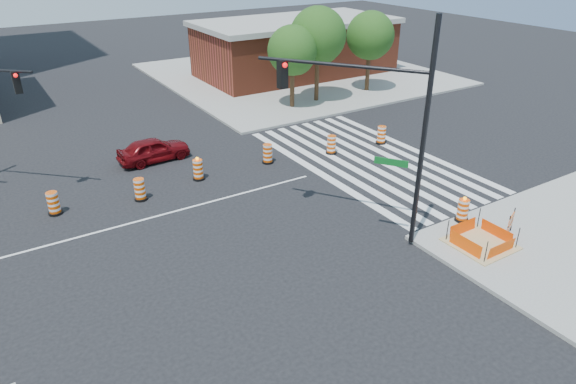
% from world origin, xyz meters
% --- Properties ---
extents(ground, '(120.00, 120.00, 0.00)m').
position_xyz_m(ground, '(0.00, 0.00, 0.00)').
color(ground, black).
rests_on(ground, ground).
extents(sidewalk_ne, '(22.00, 22.00, 0.15)m').
position_xyz_m(sidewalk_ne, '(18.00, 18.00, 0.07)').
color(sidewalk_ne, gray).
rests_on(sidewalk_ne, ground).
extents(crosswalk_east, '(6.75, 13.50, 0.01)m').
position_xyz_m(crosswalk_east, '(10.95, 0.00, 0.01)').
color(crosswalk_east, silver).
rests_on(crosswalk_east, ground).
extents(lane_centerline, '(14.00, 0.12, 0.01)m').
position_xyz_m(lane_centerline, '(0.00, 0.00, 0.01)').
color(lane_centerline, silver).
rests_on(lane_centerline, ground).
extents(excavation_pit, '(2.20, 2.20, 0.90)m').
position_xyz_m(excavation_pit, '(9.00, -9.00, 0.22)').
color(excavation_pit, tan).
rests_on(excavation_pit, ground).
extents(brick_storefront, '(16.50, 8.50, 4.60)m').
position_xyz_m(brick_storefront, '(18.00, 18.00, 2.32)').
color(brick_storefront, brown).
rests_on(brick_storefront, ground).
extents(red_coupe, '(3.85, 1.73, 1.28)m').
position_xyz_m(red_coupe, '(1.26, 5.94, 0.64)').
color(red_coupe, '#62080C').
rests_on(red_coupe, ground).
extents(signal_pole_se, '(3.83, 5.27, 8.43)m').
position_xyz_m(signal_pole_se, '(5.88, -5.99, 5.16)').
color(signal_pole_se, black).
rests_on(signal_pole_se, ground).
extents(pit_drum, '(0.56, 0.56, 1.11)m').
position_xyz_m(pit_drum, '(9.83, -7.34, 0.61)').
color(pit_drum, black).
rests_on(pit_drum, ground).
extents(barricade, '(0.82, 0.39, 1.03)m').
position_xyz_m(barricade, '(10.52, -9.11, 0.72)').
color(barricade, '#E34C04').
rests_on(barricade, ground).
extents(tree_north_c, '(3.36, 3.31, 5.63)m').
position_xyz_m(tree_north_c, '(12.54, 9.97, 3.78)').
color(tree_north_c, '#382314').
rests_on(tree_north_c, ground).
extents(tree_north_d, '(3.90, 3.90, 6.62)m').
position_xyz_m(tree_north_d, '(14.84, 10.34, 4.45)').
color(tree_north_d, '#382314').
rests_on(tree_north_d, ground).
extents(tree_north_e, '(3.54, 3.52, 5.99)m').
position_xyz_m(tree_north_e, '(19.69, 10.52, 4.02)').
color(tree_north_e, '#382314').
rests_on(tree_north_e, ground).
extents(median_drum_2, '(0.60, 0.60, 1.02)m').
position_xyz_m(median_drum_2, '(-4.34, 2.54, 0.48)').
color(median_drum_2, black).
rests_on(median_drum_2, ground).
extents(median_drum_3, '(0.60, 0.60, 1.02)m').
position_xyz_m(median_drum_3, '(-0.78, 1.89, 0.48)').
color(median_drum_3, black).
rests_on(median_drum_3, ground).
extents(median_drum_4, '(0.60, 0.60, 1.18)m').
position_xyz_m(median_drum_4, '(2.32, 2.53, 0.49)').
color(median_drum_4, black).
rests_on(median_drum_4, ground).
extents(median_drum_5, '(0.60, 0.60, 1.02)m').
position_xyz_m(median_drum_5, '(6.23, 2.51, 0.48)').
color(median_drum_5, black).
rests_on(median_drum_5, ground).
extents(median_drum_6, '(0.60, 0.60, 1.02)m').
position_xyz_m(median_drum_6, '(9.85, 1.79, 0.48)').
color(median_drum_6, black).
rests_on(median_drum_6, ground).
extents(median_drum_7, '(0.60, 0.60, 1.02)m').
position_xyz_m(median_drum_7, '(13.21, 1.49, 0.48)').
color(median_drum_7, black).
rests_on(median_drum_7, ground).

